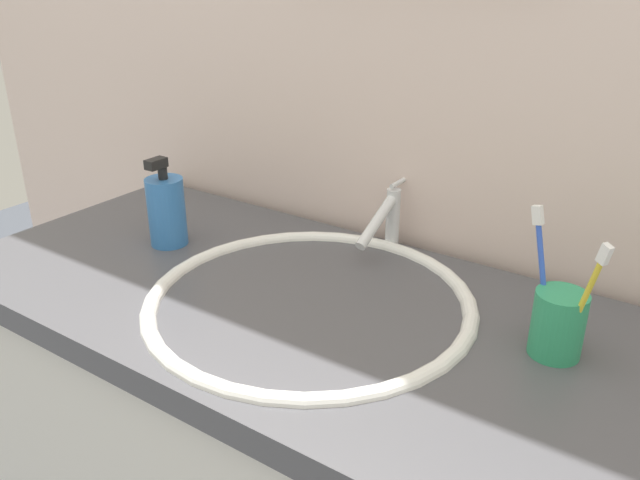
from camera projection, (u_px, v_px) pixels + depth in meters
tiled_wall_back at (412, 60)px, 1.05m from camera, size 2.37×0.04×2.40m
sink_basin at (309, 328)px, 0.96m from camera, size 0.49×0.49×0.12m
faucet at (387, 218)px, 1.09m from camera, size 0.02×0.15×0.11m
toothbrush_cup at (558, 324)px, 0.81m from camera, size 0.07×0.07×0.09m
toothbrush_blue at (542, 268)px, 0.81m from camera, size 0.05×0.02×0.18m
toothbrush_yellow at (586, 296)px, 0.75m from camera, size 0.05×0.03×0.17m
soap_dispenser at (166, 210)px, 1.11m from camera, size 0.06×0.06×0.16m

